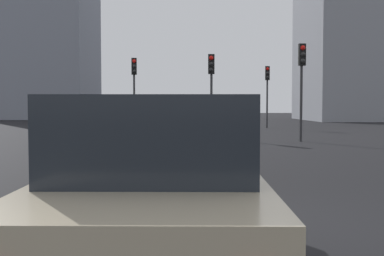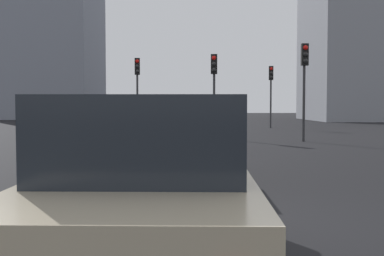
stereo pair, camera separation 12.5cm
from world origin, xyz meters
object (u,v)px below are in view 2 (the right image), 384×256
(traffic_light_near_left, at_px, (305,71))
(traffic_light_far_left, at_px, (271,84))
(car_silver_right_lead, at_px, (168,128))
(traffic_light_near_right, at_px, (214,78))
(car_yellow_right_second, at_px, (155,142))
(traffic_light_far_right, at_px, (137,79))
(car_beige_right_third, at_px, (149,192))

(traffic_light_near_left, xyz_separation_m, traffic_light_far_left, (11.35, -0.60, -0.03))
(car_silver_right_lead, bearing_deg, traffic_light_far_left, -22.13)
(traffic_light_near_right, height_order, traffic_light_far_left, traffic_light_far_left)
(traffic_light_near_right, bearing_deg, car_yellow_right_second, -1.50)
(traffic_light_far_left, distance_m, traffic_light_far_right, 9.55)
(car_silver_right_lead, bearing_deg, car_beige_right_third, -179.28)
(car_yellow_right_second, bearing_deg, car_beige_right_third, -175.56)
(car_beige_right_third, xyz_separation_m, traffic_light_near_left, (15.72, -5.24, 2.14))
(car_silver_right_lead, bearing_deg, traffic_light_near_left, -54.31)
(car_beige_right_third, distance_m, traffic_light_near_left, 16.71)
(car_yellow_right_second, xyz_separation_m, car_beige_right_third, (-5.82, -0.31, 0.02))
(car_yellow_right_second, distance_m, traffic_light_far_left, 22.23)
(traffic_light_far_left, height_order, traffic_light_far_right, traffic_light_far_right)
(car_silver_right_lead, distance_m, traffic_light_near_left, 7.13)
(car_silver_right_lead, relative_size, traffic_light_far_left, 1.07)
(car_beige_right_third, bearing_deg, traffic_light_far_right, 7.97)
(car_silver_right_lead, xyz_separation_m, traffic_light_near_left, (4.02, -5.49, 2.14))
(car_beige_right_third, bearing_deg, traffic_light_far_left, -10.17)
(car_silver_right_lead, relative_size, traffic_light_near_left, 1.06)
(car_yellow_right_second, bearing_deg, traffic_light_near_right, -7.73)
(car_yellow_right_second, relative_size, traffic_light_far_right, 1.11)
(traffic_light_near_right, xyz_separation_m, traffic_light_far_right, (4.20, 3.93, 0.15))
(car_beige_right_third, height_order, traffic_light_far_left, traffic_light_far_left)
(traffic_light_near_right, bearing_deg, car_silver_right_lead, -9.20)
(car_beige_right_third, relative_size, traffic_light_near_left, 1.03)
(car_silver_right_lead, height_order, traffic_light_near_right, traffic_light_near_right)
(car_yellow_right_second, bearing_deg, traffic_light_far_right, 8.34)
(car_silver_right_lead, distance_m, traffic_light_far_right, 10.81)
(traffic_light_far_left, bearing_deg, car_beige_right_third, -7.51)
(traffic_light_near_left, relative_size, traffic_light_far_right, 1.00)
(traffic_light_far_right, bearing_deg, traffic_light_near_right, 35.28)
(car_yellow_right_second, relative_size, traffic_light_far_left, 1.12)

